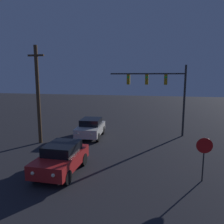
% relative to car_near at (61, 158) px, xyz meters
% --- Properties ---
extents(car_near, '(1.99, 4.01, 1.62)m').
position_rel_car_near_xyz_m(car_near, '(0.00, 0.00, 0.00)').
color(car_near, '#B21E1E').
rests_on(car_near, ground_plane).
extents(car_far, '(2.19, 4.10, 1.62)m').
position_rel_car_near_xyz_m(car_far, '(-0.54, 7.15, 0.00)').
color(car_far, beige).
rests_on(car_far, ground_plane).
extents(traffic_signal_mast, '(6.68, 0.30, 6.27)m').
position_rel_car_near_xyz_m(traffic_signal_mast, '(5.42, 9.21, 3.51)').
color(traffic_signal_mast, '#2D2D2D').
rests_on(traffic_signal_mast, ground_plane).
extents(stop_sign, '(0.79, 0.07, 2.29)m').
position_rel_car_near_xyz_m(stop_sign, '(7.50, 0.51, 0.76)').
color(stop_sign, '#2D2D2D').
rests_on(stop_sign, ground_plane).
extents(utility_pole, '(1.31, 0.28, 7.64)m').
position_rel_car_near_xyz_m(utility_pole, '(-4.03, 4.76, 3.09)').
color(utility_pole, '#4C3823').
rests_on(utility_pole, ground_plane).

